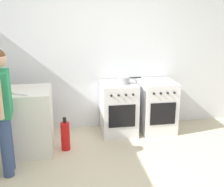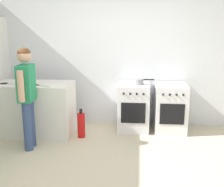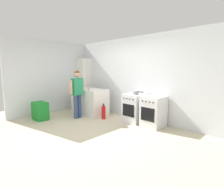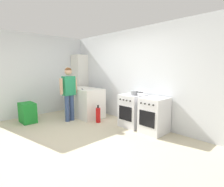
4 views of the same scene
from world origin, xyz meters
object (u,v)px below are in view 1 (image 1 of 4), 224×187
Objects in this scene: pot at (124,80)px; fire_extinguisher at (65,136)px; oven_right at (157,106)px; oven_left at (118,108)px; person at (2,103)px; knife_bread at (15,94)px.

pot is 1.25m from fire_extinguisher.
oven_left is at bearing 180.00° from oven_right.
pot reaches higher than oven_right.
oven_left is 0.49m from pot.
oven_left is at bearing 143.08° from pot.
fire_extinguisher is (0.70, 0.50, -0.70)m from person.
oven_left is 0.66m from oven_right.
oven_left is 2.64× the size of knife_bread.
oven_right reaches higher than fire_extinguisher.
person reaches higher than oven_left.
pot is at bearing -36.92° from oven_left.
person is at bearing -156.28° from oven_right.
pot is at bearing 18.16° from knife_bread.
person is 3.10× the size of fire_extinguisher.
knife_bread is (-2.14, -0.58, 0.48)m from oven_right.
oven_left reaches higher than fire_extinguisher.
person is (-0.08, -0.40, 0.01)m from knife_bread.
oven_right is 1.61m from fire_extinguisher.
person is at bearing -150.99° from pot.
oven_right is at bearing -0.00° from oven_left.
oven_right is (0.66, -0.00, -0.00)m from oven_left.
oven_right is at bearing 17.39° from fire_extinguisher.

